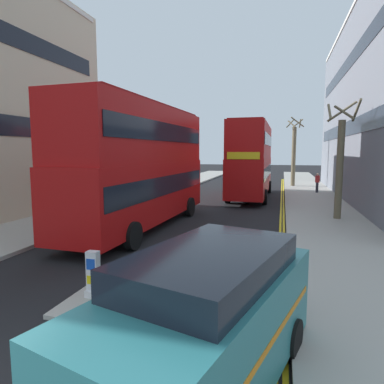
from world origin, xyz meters
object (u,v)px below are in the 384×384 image
keep_left_bollard (93,276)px  double_decker_bus_away (141,163)px  taxi_minivan (203,324)px  pedestrian_far (317,182)px  double_decker_bus_oncoming (252,158)px

keep_left_bollard → double_decker_bus_away: 8.10m
taxi_minivan → pedestrian_far: size_ratio=3.17×
double_decker_bus_oncoming → pedestrian_far: 6.58m
keep_left_bollard → pedestrian_far: bearing=72.8°
taxi_minivan → pedestrian_far: (3.88, 25.20, -0.08)m
taxi_minivan → pedestrian_far: 25.50m
taxi_minivan → double_decker_bus_oncoming: bearing=93.4°
double_decker_bus_away → double_decker_bus_oncoming: bearing=71.6°
keep_left_bollard → double_decker_bus_oncoming: bearing=84.3°
double_decker_bus_away → taxi_minivan: 11.28m
keep_left_bollard → double_decker_bus_oncoming: size_ratio=0.10×
double_decker_bus_away → taxi_minivan: size_ratio=2.12×
keep_left_bollard → taxi_minivan: size_ratio=0.22×
taxi_minivan → double_decker_bus_away: bearing=118.0°
double_decker_bus_away → pedestrian_far: (9.09, 15.39, -2.04)m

